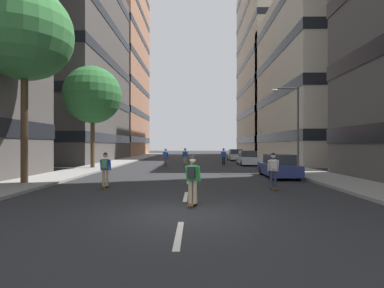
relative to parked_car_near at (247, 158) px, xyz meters
name	(u,v)px	position (x,y,z in m)	size (l,w,h in m)	color
ground_plane	(192,164)	(-5.93, 1.21, -0.70)	(134.83, 134.83, 0.00)	#28282B
sidewalk_left	(120,162)	(-14.65, 4.02, -0.63)	(3.19, 61.80, 0.14)	gray
sidewalk_right	(265,162)	(2.79, 4.02, -0.63)	(3.19, 61.80, 0.14)	gray
lane_markings	(192,164)	(-5.93, 1.74, -0.70)	(0.16, 52.20, 0.01)	silver
building_left_mid	(55,66)	(-23.82, 6.59, 11.62)	(15.27, 18.55, 24.46)	#4C4744
building_left_far	(104,65)	(-23.82, 26.55, 17.38)	(15.27, 19.25, 35.97)	#9E6B51
building_right_mid	(331,81)	(11.96, 6.59, 9.65)	(15.27, 21.26, 20.52)	#BCB29E
building_right_far	(283,65)	(11.96, 26.55, 17.32)	(15.27, 22.51, 35.86)	#B2A893
parked_car_near	(247,158)	(0.00, 0.00, 0.00)	(1.82, 4.40, 1.52)	silver
parked_car_mid	(279,167)	(0.00, -11.23, 0.00)	(1.82, 4.40, 1.52)	navy
parked_car_far	(235,155)	(0.00, 9.20, 0.00)	(1.82, 4.40, 1.52)	silver
street_tree_near	(93,95)	(-14.65, -4.98, 5.87)	(5.04, 5.04, 8.97)	#4C3823
street_tree_mid	(24,33)	(-14.65, -15.07, 7.42)	(5.02, 5.02, 10.52)	#4C3823
streetlamp_right	(293,119)	(2.11, -7.95, 3.44)	(2.13, 0.30, 6.50)	#3F3F44
skater_0	(224,156)	(-2.57, -0.50, 0.29)	(0.57, 0.92, 1.78)	brown
skater_1	(192,177)	(-5.63, -20.09, 0.32)	(0.57, 0.92, 1.78)	brown
skater_2	(273,168)	(-1.75, -16.35, 0.32)	(0.55, 0.91, 1.78)	brown
skater_3	(166,157)	(-8.44, -2.15, 0.29)	(0.56, 0.92, 1.78)	brown
skater_4	(105,168)	(-10.05, -15.91, 0.32)	(0.55, 0.91, 1.78)	brown
skater_5	(185,156)	(-6.60, 0.26, 0.29)	(0.57, 0.92, 1.78)	brown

